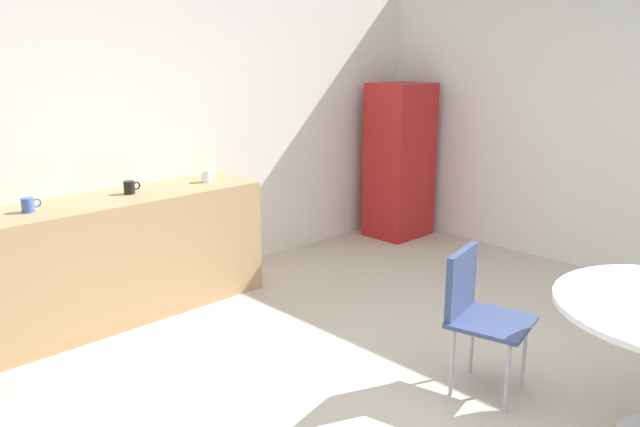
# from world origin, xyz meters

# --- Properties ---
(wall_back) EXTENTS (6.00, 0.10, 2.60)m
(wall_back) POSITION_xyz_m (0.00, 3.00, 1.30)
(wall_back) COLOR white
(wall_back) RESTS_ON ground_plane
(counter_block) EXTENTS (2.12, 0.60, 0.90)m
(counter_block) POSITION_xyz_m (-0.53, 2.65, 0.45)
(counter_block) COLOR tan
(counter_block) RESTS_ON ground_plane
(locker_cabinet) EXTENTS (0.60, 0.50, 1.60)m
(locker_cabinet) POSITION_xyz_m (2.55, 2.55, 0.80)
(locker_cabinet) COLOR #B21E1E
(locker_cabinet) RESTS_ON ground_plane
(chair_navy) EXTENTS (0.50, 0.50, 0.83)m
(chair_navy) POSITION_xyz_m (0.42, 0.26, 0.52)
(chair_navy) COLOR silver
(chair_navy) RESTS_ON ground_plane
(mug_white) EXTENTS (0.13, 0.08, 0.09)m
(mug_white) POSITION_xyz_m (-0.42, 2.68, 0.95)
(mug_white) COLOR black
(mug_white) RESTS_ON counter_block
(mug_green) EXTENTS (0.13, 0.08, 0.09)m
(mug_green) POSITION_xyz_m (-1.15, 2.64, 0.95)
(mug_green) COLOR #3F66BF
(mug_green) RESTS_ON counter_block
(mug_red) EXTENTS (0.13, 0.08, 0.09)m
(mug_red) POSITION_xyz_m (0.22, 2.64, 0.95)
(mug_red) COLOR white
(mug_red) RESTS_ON counter_block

